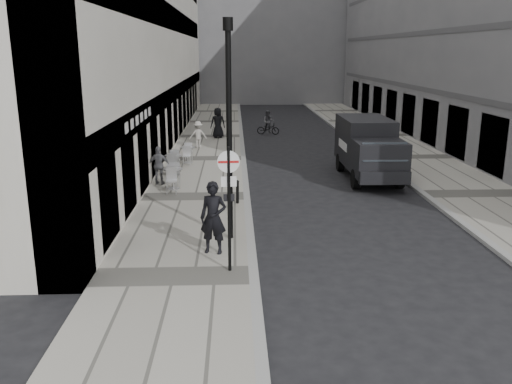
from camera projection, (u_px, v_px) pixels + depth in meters
ground at (259, 333)px, 10.97m from camera, size 120.00×120.00×0.00m
sidewalk at (205, 159)px, 28.28m from camera, size 4.00×60.00×0.12m
far_sidewalk at (413, 158)px, 28.70m from camera, size 4.00×60.00×0.12m
building_far at (250, 2)px, 62.39m from camera, size 24.00×16.00×22.00m
walking_man at (213, 218)px, 14.78m from camera, size 0.82×0.63×2.02m
sign_post at (229, 193)px, 13.30m from camera, size 0.55×0.10×3.19m
lamppost at (229, 121)px, 15.35m from camera, size 0.28×0.28×6.31m
bollard_near at (237, 192)px, 19.81m from camera, size 0.11×0.11×0.81m
bollard_far at (231, 194)px, 19.13m from camera, size 0.14×0.14×1.03m
panel_van at (368, 146)px, 23.99m from camera, size 2.14×5.60×2.63m
cyclist at (268, 125)px, 36.93m from camera, size 1.61×0.88×1.65m
pedestrian_a at (159, 166)px, 22.52m from camera, size 0.99×0.51×1.61m
pedestrian_b at (198, 135)px, 31.06m from camera, size 1.09×0.75×1.54m
pedestrian_c at (218, 123)px, 34.68m from camera, size 1.05×0.80×1.93m
cafe_table_near at (173, 177)px, 21.83m from camera, size 0.77×1.74×0.99m
cafe_table_mid at (173, 163)px, 24.46m from camera, size 0.80×1.81×1.03m
cafe_table_far at (188, 154)px, 26.98m from camera, size 0.72×1.63×0.93m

